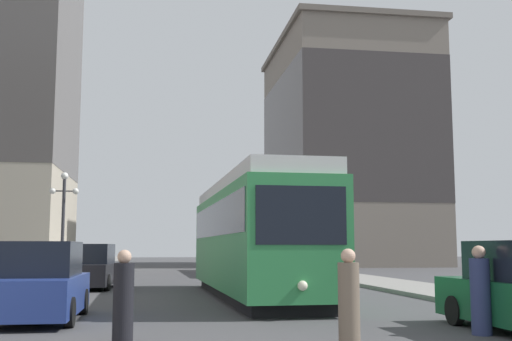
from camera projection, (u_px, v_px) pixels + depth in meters
name	position (u px, v px, depth m)	size (l,w,h in m)	color
sidewalk_left	(79.00, 270.00, 45.77)	(3.14, 120.00, 0.15)	gray
sidewalk_right	(291.00, 268.00, 48.17)	(3.14, 120.00, 0.15)	gray
streetcar	(252.00, 235.00, 21.38)	(2.97, 13.52, 3.89)	black
transit_bus	(258.00, 243.00, 41.01)	(2.87, 13.01, 3.45)	black
parked_car_left_near	(40.00, 284.00, 14.65)	(1.91, 4.34, 1.82)	black
parked_car_left_mid	(91.00, 268.00, 26.01)	(2.08, 4.85, 1.82)	black
pedestrian_crossing_near	(480.00, 293.00, 12.32)	(0.39, 0.39, 1.72)	navy
pedestrian_crossing_far	(123.00, 299.00, 11.29)	(0.37, 0.37, 1.65)	black
pedestrian_on_sidewalk	(349.00, 300.00, 10.92)	(0.37, 0.37, 1.67)	#6B5B4C
lamp_post_left_far	(64.00, 208.00, 30.98)	(1.41, 0.36, 5.20)	#333338
building_left_midblock	(0.00, 72.00, 49.75)	(11.33, 14.68, 29.88)	#B2A893
building_right_corner	(346.00, 149.00, 62.41)	(13.71, 19.63, 22.04)	slate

